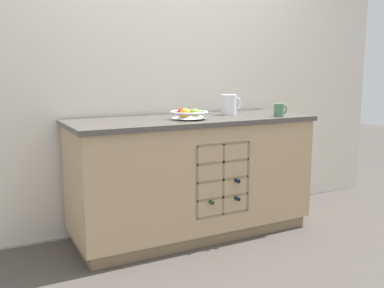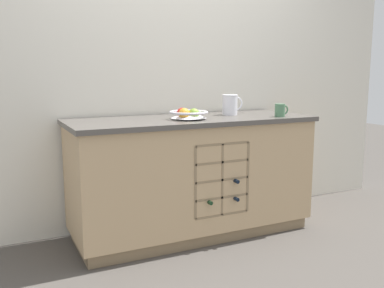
% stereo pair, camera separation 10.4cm
% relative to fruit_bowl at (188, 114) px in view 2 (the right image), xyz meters
% --- Properties ---
extents(ground_plane, '(14.00, 14.00, 0.00)m').
position_rel_fruit_bowl_xyz_m(ground_plane, '(0.07, 0.08, -0.93)').
color(ground_plane, '#4C4742').
extents(back_wall, '(4.40, 0.06, 2.55)m').
position_rel_fruit_bowl_xyz_m(back_wall, '(0.07, 0.47, 0.34)').
color(back_wall, silver).
rests_on(back_wall, ground_plane).
extents(kitchen_island, '(1.83, 0.70, 0.89)m').
position_rel_fruit_bowl_xyz_m(kitchen_island, '(0.07, 0.08, -0.48)').
color(kitchen_island, '#8B7354').
rests_on(kitchen_island, ground_plane).
extents(fruit_bowl, '(0.28, 0.28, 0.09)m').
position_rel_fruit_bowl_xyz_m(fruit_bowl, '(0.00, 0.00, 0.00)').
color(fruit_bowl, silver).
rests_on(fruit_bowl, kitchen_island).
extents(white_pitcher, '(0.18, 0.12, 0.16)m').
position_rel_fruit_bowl_xyz_m(white_pitcher, '(0.44, 0.15, 0.04)').
color(white_pitcher, white).
rests_on(white_pitcher, kitchen_island).
extents(ceramic_mug, '(0.12, 0.08, 0.10)m').
position_rel_fruit_bowl_xyz_m(ceramic_mug, '(0.71, -0.13, 0.01)').
color(ceramic_mug, '#4C7A56').
rests_on(ceramic_mug, kitchen_island).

